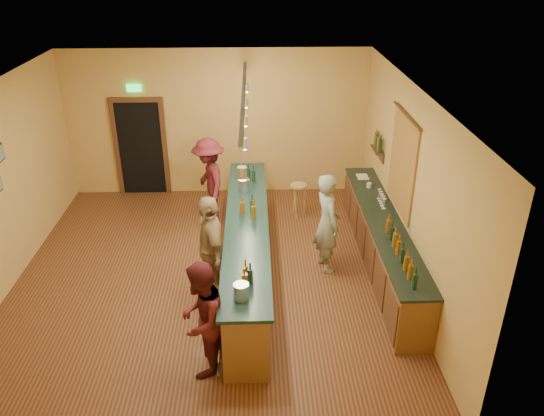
{
  "coord_description": "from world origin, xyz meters",
  "views": [
    {
      "loc": [
        0.81,
        -7.63,
        5.12
      ],
      "look_at": [
        1.08,
        0.2,
        1.18
      ],
      "focal_mm": 35.0,
      "sensor_mm": 36.0,
      "label": 1
    }
  ],
  "objects_px": {
    "back_counter": "(382,243)",
    "customer_b": "(211,249)",
    "tasting_bar": "(247,245)",
    "customer_a": "(201,320)",
    "customer_c": "(209,181)",
    "bar_stool": "(299,191)",
    "bartender": "(327,223)"
  },
  "relations": [
    {
      "from": "customer_c",
      "to": "bartender",
      "type": "bearing_deg",
      "value": 31.17
    },
    {
      "from": "tasting_bar",
      "to": "customer_b",
      "type": "relative_size",
      "value": 2.84
    },
    {
      "from": "tasting_bar",
      "to": "customer_c",
      "type": "height_order",
      "value": "customer_c"
    },
    {
      "from": "back_counter",
      "to": "customer_a",
      "type": "relative_size",
      "value": 2.81
    },
    {
      "from": "back_counter",
      "to": "customer_b",
      "type": "relative_size",
      "value": 2.53
    },
    {
      "from": "tasting_bar",
      "to": "customer_a",
      "type": "distance_m",
      "value": 2.28
    },
    {
      "from": "customer_a",
      "to": "tasting_bar",
      "type": "bearing_deg",
      "value": 179.49
    },
    {
      "from": "customer_c",
      "to": "bar_stool",
      "type": "height_order",
      "value": "customer_c"
    },
    {
      "from": "bartender",
      "to": "customer_b",
      "type": "distance_m",
      "value": 2.07
    },
    {
      "from": "back_counter",
      "to": "bar_stool",
      "type": "xyz_separation_m",
      "value": [
        -1.28,
        2.02,
        0.07
      ]
    },
    {
      "from": "tasting_bar",
      "to": "customer_c",
      "type": "xyz_separation_m",
      "value": [
        -0.77,
        2.09,
        0.26
      ]
    },
    {
      "from": "customer_b",
      "to": "back_counter",
      "type": "bearing_deg",
      "value": 89.33
    },
    {
      "from": "back_counter",
      "to": "tasting_bar",
      "type": "distance_m",
      "value": 2.33
    },
    {
      "from": "bartender",
      "to": "customer_a",
      "type": "bearing_deg",
      "value": 126.13
    },
    {
      "from": "tasting_bar",
      "to": "customer_a",
      "type": "height_order",
      "value": "customer_a"
    },
    {
      "from": "bartender",
      "to": "customer_c",
      "type": "distance_m",
      "value": 2.84
    },
    {
      "from": "bartender",
      "to": "tasting_bar",
      "type": "bearing_deg",
      "value": 83.45
    },
    {
      "from": "bartender",
      "to": "customer_c",
      "type": "relative_size",
      "value": 1.02
    },
    {
      "from": "back_counter",
      "to": "tasting_bar",
      "type": "bearing_deg",
      "value": -175.53
    },
    {
      "from": "back_counter",
      "to": "customer_b",
      "type": "bearing_deg",
      "value": -164.48
    },
    {
      "from": "back_counter",
      "to": "bar_stool",
      "type": "distance_m",
      "value": 2.39
    },
    {
      "from": "tasting_bar",
      "to": "bar_stool",
      "type": "bearing_deg",
      "value": 64.85
    },
    {
      "from": "bartender",
      "to": "customer_c",
      "type": "xyz_separation_m",
      "value": [
        -2.12,
        1.88,
        -0.01
      ]
    },
    {
      "from": "customer_a",
      "to": "customer_b",
      "type": "xyz_separation_m",
      "value": [
        0.01,
        1.58,
        0.09
      ]
    },
    {
      "from": "bartender",
      "to": "customer_b",
      "type": "xyz_separation_m",
      "value": [
        -1.9,
        -0.82,
        0.02
      ]
    },
    {
      "from": "tasting_bar",
      "to": "bartender",
      "type": "height_order",
      "value": "bartender"
    },
    {
      "from": "bartender",
      "to": "customer_b",
      "type": "height_order",
      "value": "customer_b"
    },
    {
      "from": "customer_c",
      "to": "back_counter",
      "type": "bearing_deg",
      "value": 40.98
    },
    {
      "from": "customer_a",
      "to": "customer_c",
      "type": "height_order",
      "value": "customer_c"
    },
    {
      "from": "customer_a",
      "to": "customer_b",
      "type": "relative_size",
      "value": 0.9
    },
    {
      "from": "bartender",
      "to": "customer_a",
      "type": "distance_m",
      "value": 3.08
    },
    {
      "from": "tasting_bar",
      "to": "bar_stool",
      "type": "xyz_separation_m",
      "value": [
        1.03,
        2.2,
        -0.05
      ]
    }
  ]
}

